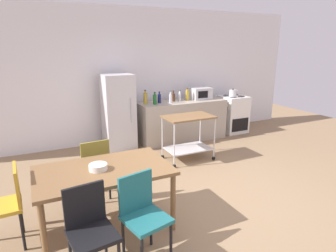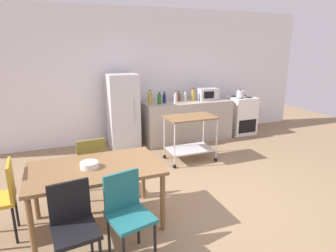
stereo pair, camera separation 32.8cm
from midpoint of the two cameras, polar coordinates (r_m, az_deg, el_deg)
The scene contains 21 objects.
ground_plane at distance 4.20m, azimuth 10.33°, elevation -14.63°, with size 12.00×12.00×0.00m, color #8C7051.
back_wall at distance 6.58m, azimuth -4.01°, elevation 9.96°, with size 8.40×0.12×2.90m, color white.
kitchen_counter at distance 6.55m, azimuth 5.30°, elevation 1.00°, with size 2.00×0.64×0.90m, color #A89E8E.
dining_table at distance 3.44m, azimuth -11.59°, elevation -9.19°, with size 1.50×0.90×0.75m.
chair_olive at distance 4.15m, azimuth -12.91°, elevation -7.14°, with size 0.43×0.43×0.89m.
chair_mustard at distance 3.63m, azimuth -27.93°, elevation -12.15°, with size 0.42×0.42×0.89m.
chair_black at distance 2.88m, azimuth -14.99°, elevation -18.25°, with size 0.45×0.45×0.89m.
chair_teal at distance 2.98m, azimuth -4.78°, elevation -16.47°, with size 0.48×0.48×0.89m.
stove_oven at distance 7.32m, azimuth 15.42°, elevation 2.08°, with size 0.60×0.61×0.92m.
refrigerator at distance 6.06m, azimuth -7.40°, elevation 2.92°, with size 0.60×0.63×1.55m.
kitchen_cart at distance 5.35m, azimuth 6.19°, elevation -1.00°, with size 0.91×0.57×0.85m.
bottle_wine at distance 6.12m, azimuth -2.05°, elevation 5.54°, with size 0.08×0.08×0.30m.
bottle_sesame_oil at distance 6.09m, azimuth -0.17°, elevation 5.35°, with size 0.08×0.08×0.26m.
bottle_vinegar at distance 6.22m, azimuth 0.77°, elevation 5.50°, with size 0.07×0.07×0.25m.
bottle_olive_oil at distance 6.20m, azimuth 3.01°, elevation 5.48°, with size 0.07×0.07×0.27m.
bottle_sparkling_water at distance 6.40m, azimuth 3.60°, elevation 5.68°, with size 0.08×0.08×0.24m.
bottle_soda at distance 6.44m, azimuth 4.88°, elevation 5.82°, with size 0.06×0.06×0.25m.
bottle_hot_sauce at distance 6.51m, azimuth 6.42°, elevation 6.02°, with size 0.08×0.08×0.28m.
microwave at distance 6.73m, azimuth 9.10°, elevation 6.33°, with size 0.46×0.35×0.26m.
fruit_bowl at distance 3.39m, azimuth -12.66°, elevation -7.57°, with size 0.21×0.21×0.07m, color white.
kettle at distance 7.07m, azimuth 15.44°, elevation 6.15°, with size 0.24×0.17×0.19m.
Camera 2 is at (-1.84, -3.11, 2.10)m, focal length 30.76 mm.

